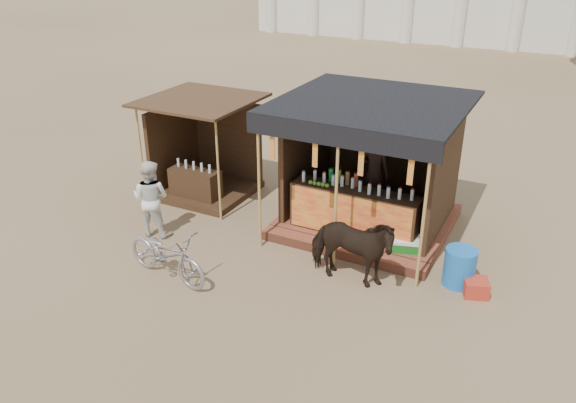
% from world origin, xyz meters
% --- Properties ---
extents(ground, '(120.00, 120.00, 0.00)m').
position_xyz_m(ground, '(0.00, 0.00, 0.00)').
color(ground, '#846B4C').
rests_on(ground, ground).
extents(main_stall, '(3.60, 3.61, 2.78)m').
position_xyz_m(main_stall, '(1.00, 3.36, 1.03)').
color(main_stall, brown).
rests_on(main_stall, ground).
extents(secondary_stall, '(2.40, 2.40, 2.38)m').
position_xyz_m(secondary_stall, '(-3.17, 3.24, 0.85)').
color(secondary_stall, '#3C2915').
rests_on(secondary_stall, ground).
extents(cow, '(1.65, 0.77, 1.38)m').
position_xyz_m(cow, '(1.49, 1.13, 0.69)').
color(cow, black).
rests_on(cow, ground).
extents(motorbike, '(1.95, 0.93, 0.98)m').
position_xyz_m(motorbike, '(-1.52, -0.24, 0.49)').
color(motorbike, '#9B9AA2').
rests_on(motorbike, ground).
extents(bystander, '(0.89, 0.75, 1.63)m').
position_xyz_m(bystander, '(-2.84, 0.98, 0.82)').
color(bystander, silver).
rests_on(bystander, ground).
extents(blue_barrel, '(0.73, 0.73, 0.70)m').
position_xyz_m(blue_barrel, '(3.24, 1.98, 0.35)').
color(blue_barrel, blue).
rests_on(blue_barrel, ground).
extents(red_crate, '(0.52, 0.51, 0.29)m').
position_xyz_m(red_crate, '(3.59, 1.77, 0.15)').
color(red_crate, '#AD2F1C').
rests_on(red_crate, ground).
extents(cooler, '(0.74, 0.61, 0.46)m').
position_xyz_m(cooler, '(2.13, 2.39, 0.23)').
color(cooler, '#176A1B').
rests_on(cooler, ground).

